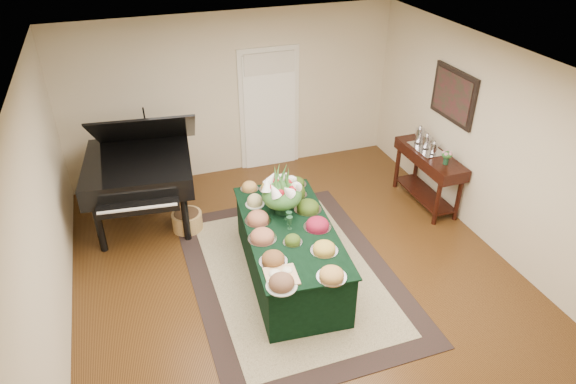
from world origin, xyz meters
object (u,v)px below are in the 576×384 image
object	(u,v)px
grand_piano	(139,168)
mahogany_sideboard	(429,164)
buffet_table	(290,252)
floral_centerpiece	(282,191)

from	to	relation	value
grand_piano	mahogany_sideboard	xyz separation A→B (m)	(4.18, -0.91, -0.22)
buffet_table	floral_centerpiece	size ratio (longest dim) A/B	4.38
floral_centerpiece	mahogany_sideboard	bearing A→B (deg)	13.25
floral_centerpiece	grand_piano	bearing A→B (deg)	136.78
floral_centerpiece	mahogany_sideboard	world-z (taller)	floral_centerpiece
floral_centerpiece	mahogany_sideboard	size ratio (longest dim) A/B	0.38
mahogany_sideboard	grand_piano	bearing A→B (deg)	167.68
mahogany_sideboard	floral_centerpiece	bearing A→B (deg)	-166.75
floral_centerpiece	mahogany_sideboard	distance (m)	2.66
buffet_table	floral_centerpiece	xyz separation A→B (m)	(0.03, 0.37, 0.68)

